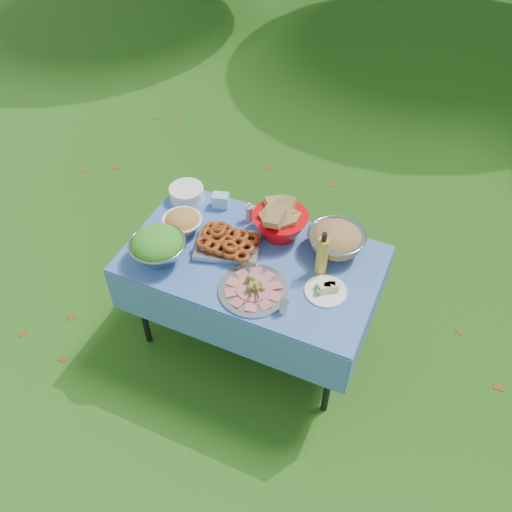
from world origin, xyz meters
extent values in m
plane|color=#14370A|center=(0.00, 0.00, 0.00)|extent=(80.00, 80.00, 0.00)
cube|color=#7CB9EF|center=(0.00, 0.00, 0.38)|extent=(1.46, 0.86, 0.76)
cylinder|color=white|center=(-0.60, 0.31, 0.81)|extent=(0.25, 0.25, 0.09)
cube|color=#A4DEFB|center=(-0.37, 0.33, 0.81)|extent=(0.12, 0.10, 0.09)
cylinder|color=pink|center=(-0.15, 0.29, 0.83)|extent=(0.05, 0.05, 0.14)
cube|color=#ADAEB1|center=(-0.16, 0.01, 0.80)|extent=(0.43, 0.35, 0.09)
cylinder|color=#AEB1B5|center=(0.11, -0.23, 0.81)|extent=(0.45, 0.45, 0.09)
cylinder|color=gold|center=(0.40, 0.06, 0.91)|extent=(0.07, 0.07, 0.30)
cylinder|color=white|center=(0.47, -0.07, 0.79)|extent=(0.31, 0.31, 0.06)
cylinder|color=silver|center=(0.31, -0.29, 0.80)|extent=(0.06, 0.06, 0.08)
camera|label=1|loc=(0.91, -1.97, 3.02)|focal=38.00mm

